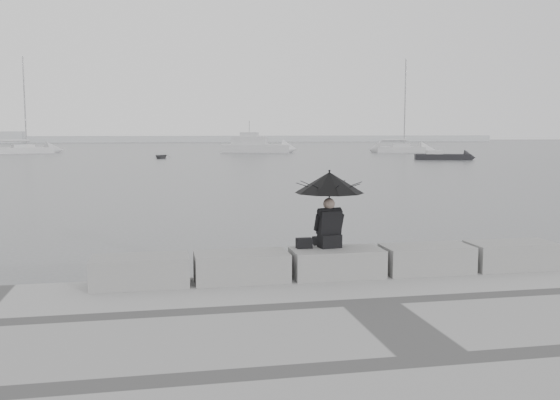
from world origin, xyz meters
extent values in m
plane|color=#4B4E50|center=(0.00, 0.00, 0.00)|extent=(360.00, 360.00, 0.00)
cube|color=gray|center=(-3.40, -0.45, 0.75)|extent=(1.60, 0.80, 0.50)
cube|color=gray|center=(-1.70, -0.45, 0.75)|extent=(1.60, 0.80, 0.50)
cube|color=gray|center=(0.00, -0.45, 0.75)|extent=(1.60, 0.80, 0.50)
cube|color=gray|center=(1.70, -0.45, 0.75)|extent=(1.60, 0.80, 0.50)
cube|color=gray|center=(3.40, -0.45, 0.75)|extent=(1.60, 0.80, 0.50)
sphere|color=#726056|center=(-0.09, -0.22, 1.78)|extent=(0.21, 0.21, 0.21)
cylinder|color=black|center=(-0.09, -0.23, 1.85)|extent=(0.02, 0.02, 1.00)
cone|color=black|center=(-0.09, -0.23, 2.16)|extent=(1.24, 1.24, 0.37)
sphere|color=black|center=(-0.09, -0.23, 2.37)|extent=(0.04, 0.04, 0.04)
cube|color=black|center=(-0.55, -0.26, 1.09)|extent=(0.28, 0.16, 0.18)
cube|color=#AFB2B5|center=(0.00, 155.00, 0.80)|extent=(180.00, 6.00, 1.60)
cube|color=#BCBCBF|center=(-20.58, 77.59, 0.35)|extent=(7.80, 5.39, 0.90)
cube|color=#BCBCBF|center=(-20.58, 77.59, 0.95)|extent=(3.06, 2.57, 0.50)
cylinder|color=gray|center=(-20.58, 77.59, 6.80)|extent=(0.16, 0.16, 12.00)
cylinder|color=gray|center=(-20.58, 77.59, 1.60)|extent=(3.85, 1.90, 0.10)
cube|color=#BCBCBF|center=(30.19, 70.77, 0.35)|extent=(6.95, 4.29, 0.90)
cube|color=#BCBCBF|center=(30.19, 70.77, 0.95)|extent=(2.66, 2.22, 0.50)
cylinder|color=gray|center=(30.19, 70.77, 6.80)|extent=(0.16, 0.16, 12.00)
cylinder|color=gray|center=(30.19, 70.77, 1.60)|extent=(3.52, 1.22, 0.10)
cube|color=#BCBCBF|center=(10.52, 75.03, 0.50)|extent=(9.87, 5.92, 1.20)
cube|color=#BCBCBF|center=(10.52, 75.03, 1.60)|extent=(5.21, 3.71, 1.20)
cube|color=#BCBCBF|center=(10.52, 75.03, 2.50)|extent=(2.78, 2.32, 0.60)
cylinder|color=gray|center=(10.52, 75.03, 3.60)|extent=(0.08, 0.08, 1.60)
cube|color=black|center=(26.36, 50.04, 0.25)|extent=(5.87, 3.27, 0.70)
cube|color=#BCBCBF|center=(26.36, 50.04, 0.75)|extent=(1.98, 1.67, 0.50)
imported|color=slate|center=(-2.63, 59.35, 0.24)|extent=(3.00, 1.63, 0.48)
camera|label=1|loc=(-3.09, -10.88, 3.09)|focal=40.00mm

